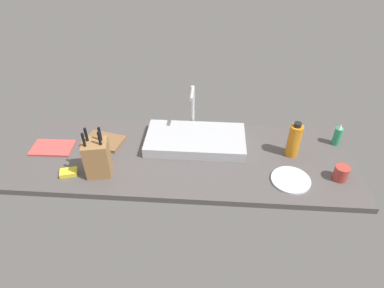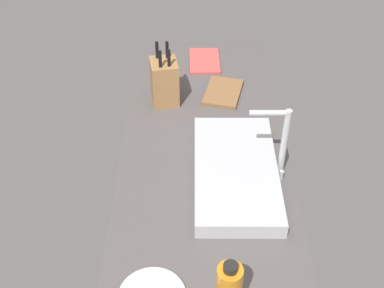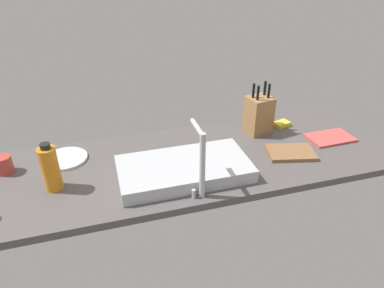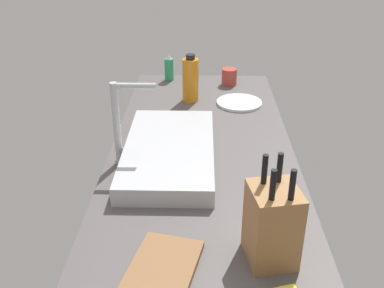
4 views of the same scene
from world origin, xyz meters
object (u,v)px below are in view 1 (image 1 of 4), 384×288
Objects in this scene: knife_block at (97,158)px; dinner_plate at (291,180)px; dish_sponge at (69,172)px; water_bottle at (294,140)px; coffee_mug at (341,173)px; soap_bottle at (338,136)px; cutting_board at (104,141)px; sink_basin at (196,140)px; faucet at (193,105)px; dish_towel at (53,148)px.

dinner_plate is at bearing -10.27° from knife_block.
dinner_plate is 117.34cm from dish_sponge.
water_bottle is 29.52cm from coffee_mug.
dish_sponge is at bearing -177.43° from coffee_mug.
water_bottle is at bearing 1.65° from knife_block.
water_bottle reaches higher than coffee_mug.
dinner_plate is 26.23cm from coffee_mug.
cutting_board is at bearing -176.64° from soap_bottle.
knife_block is at bearing -165.44° from soap_bottle.
faucet reaches higher than sink_basin.
soap_bottle is at bearing 3.36° from cutting_board.
faucet is 71.40cm from dinner_plate.
soap_bottle is at bearing 3.98° from knife_block.
water_bottle is at bearing 11.75° from dish_sponge.
dinner_plate is at bearing 1.48° from dish_sponge.
knife_block reaches higher than soap_bottle.
dish_towel is 2.63× the size of dish_sponge.
soap_bottle is at bearing -6.33° from faucet.
sink_basin reaches higher than dish_sponge.
knife_block is at bearing -167.76° from water_bottle.
dinner_plate is (100.90, 0.55, -9.79)cm from knife_block.
sink_basin is 83.43cm from soap_bottle.
sink_basin is 81.08cm from coffee_mug.
faucet is at bearing 99.94° from sink_basin.
dinner_plate is (51.48, -27.96, -2.43)cm from sink_basin.
water_bottle is at bearing -157.18° from soap_bottle.
faucet reaches higher than dish_towel.
coffee_mug is (132.30, -22.39, 3.12)cm from cutting_board.
dish_towel is at bearing 130.04° from dish_sponge.
knife_block is 2.00× the size of soap_bottle.
dinner_plate is 135.94cm from dish_towel.
dish_towel is 27.16cm from dish_sponge.
dish_towel is at bearing 141.02° from knife_block.
knife_block is 1.36× the size of dinner_plate.
knife_block is 28.55cm from cutting_board.
knife_block is 39.73cm from dish_towel.
dish_towel is at bearing -174.47° from soap_bottle.
water_bottle is (104.71, 22.71, -0.32)cm from knife_block.
cutting_board is 1.63× the size of soap_bottle.
dinner_plate is (106.51, -25.79, -0.30)cm from cutting_board.
dish_sponge is (-121.11, -25.18, -8.86)cm from water_bottle.
cutting_board is at bearing 69.47° from dish_sponge.
knife_block reaches higher than dish_sponge.
dish_sponge is at bearing -110.53° from cutting_board.
knife_block is (-46.71, -43.97, -6.86)cm from faucet.
dish_sponge is at bearing -154.79° from sink_basin.
dish_towel is at bearing 174.89° from coffee_mug.
sink_basin is at bearing 19.40° from knife_block.
cutting_board is at bearing -161.38° from faucet.
coffee_mug is at bearing -8.80° from knife_block.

